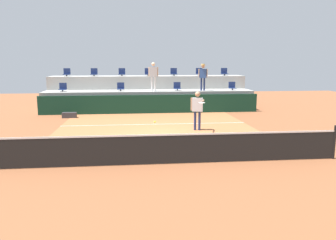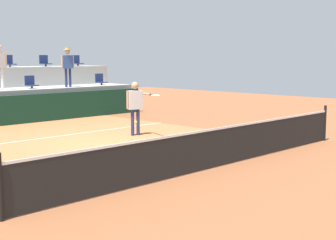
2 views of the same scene
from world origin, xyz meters
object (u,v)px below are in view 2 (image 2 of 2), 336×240
Objects in this scene: stadium_chair_upper_far_right at (77,62)px; tennis_ball at (136,122)px; stadium_chair_upper_mid_right at (9,62)px; stadium_chair_lower_far_right at (100,80)px; spectator_with_hat at (68,63)px; stadium_chair_lower_right at (31,83)px; tennis_player at (136,103)px; stadium_chair_upper_right at (45,62)px.

stadium_chair_upper_far_right is 12.03m from tennis_ball.
stadium_chair_lower_far_right is at bearing -26.74° from stadium_chair_upper_mid_right.
stadium_chair_upper_mid_right is 2.68m from spectator_with_hat.
tennis_player is at bearing -89.67° from stadium_chair_lower_right.
stadium_chair_upper_far_right reaches higher than stadium_chair_lower_far_right.
spectator_with_hat reaches higher than stadium_chair_upper_mid_right.
stadium_chair_lower_far_right is 1.00× the size of stadium_chair_upper_mid_right.
spectator_with_hat reaches higher than stadium_chair_lower_far_right.
tennis_ball is (-5.58, -8.77, -0.62)m from stadium_chair_lower_far_right.
stadium_chair_upper_right is 2.19m from spectator_with_hat.
spectator_with_hat is (-1.98, -2.18, -0.05)m from stadium_chair_upper_far_right.
spectator_with_hat is 9.23m from tennis_ball.
stadium_chair_lower_far_right is 2.69m from stadium_chair_upper_right.
stadium_chair_lower_far_right is 10.42m from tennis_ball.
stadium_chair_upper_mid_right is 0.31× the size of spectator_with_hat.
stadium_chair_lower_far_right is 2.20m from spectator_with_hat.
stadium_chair_upper_mid_right is at bearing 125.48° from spectator_with_hat.
stadium_chair_upper_right and stadium_chair_upper_far_right have the same top height.
stadium_chair_upper_far_right reaches higher than tennis_ball.
tennis_ball is at bearing -102.89° from stadium_chair_lower_right.
stadium_chair_upper_mid_right is 1.00× the size of stadium_chair_upper_far_right.
stadium_chair_lower_right is at bearing -134.51° from stadium_chair_upper_right.
tennis_player is at bearing -104.07° from spectator_with_hat.
tennis_ball is at bearing -100.77° from stadium_chair_upper_mid_right.
tennis_ball is (-3.57, -8.39, -1.42)m from spectator_with_hat.
stadium_chair_upper_far_right is (1.77, 0.00, 0.00)m from stadium_chair_upper_right.
stadium_chair_upper_right is 0.30× the size of tennis_player.
stadium_chair_lower_right is 1.79m from spectator_with_hat.
tennis_ball is (-5.55, -10.57, -1.47)m from stadium_chair_upper_far_right.
stadium_chair_upper_right is at bearing 70.34° from tennis_ball.
stadium_chair_lower_far_right is 1.99m from stadium_chair_upper_far_right.
stadium_chair_upper_far_right is 2.95m from spectator_with_hat.
spectator_with_hat is at bearing -54.52° from stadium_chair_upper_mid_right.
stadium_chair_lower_right is at bearing -153.04° from stadium_chair_upper_far_right.
stadium_chair_upper_mid_right is at bearing 79.23° from tennis_ball.
stadium_chair_upper_mid_right reaches higher than tennis_ball.
stadium_chair_lower_far_right reaches higher than tennis_ball.
stadium_chair_upper_far_right reaches higher than stadium_chair_lower_right.
stadium_chair_upper_right is at bearing 78.16° from tennis_player.
stadium_chair_upper_far_right is at bearing 47.83° from spectator_with_hat.
stadium_chair_lower_right is 0.30× the size of tennis_player.
tennis_player is at bearing -101.84° from stadium_chair_upper_right.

